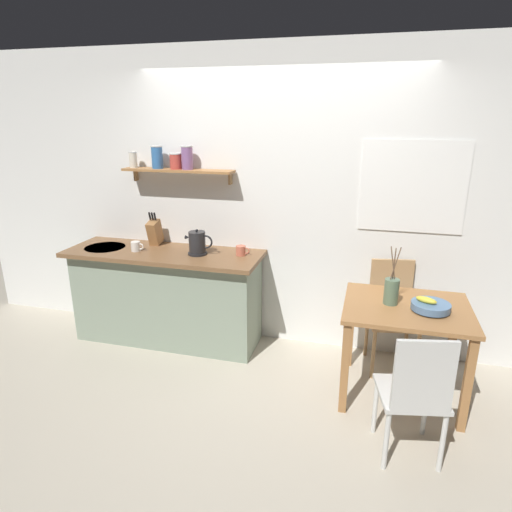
# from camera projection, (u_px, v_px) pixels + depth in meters

# --- Properties ---
(ground_plane) EXTENTS (14.00, 14.00, 0.00)m
(ground_plane) POSITION_uv_depth(u_px,v_px,m) (260.00, 370.00, 3.83)
(ground_plane) COLOR #BCB29E
(back_wall) EXTENTS (6.80, 0.11, 2.70)m
(back_wall) POSITION_uv_depth(u_px,v_px,m) (300.00, 203.00, 3.97)
(back_wall) COLOR white
(back_wall) RESTS_ON ground_plane
(kitchen_counter) EXTENTS (1.83, 0.63, 0.91)m
(kitchen_counter) POSITION_uv_depth(u_px,v_px,m) (167.00, 295.00, 4.23)
(kitchen_counter) COLOR gray
(kitchen_counter) RESTS_ON ground_plane
(wall_shelf) EXTENTS (1.05, 0.20, 0.34)m
(wall_shelf) POSITION_uv_depth(u_px,v_px,m) (172.00, 163.00, 4.00)
(wall_shelf) COLOR #9E6B3D
(dining_table) EXTENTS (0.92, 0.76, 0.75)m
(dining_table) POSITION_uv_depth(u_px,v_px,m) (406.00, 321.00, 3.32)
(dining_table) COLOR #9E6B3D
(dining_table) RESTS_ON ground_plane
(dining_chair_near) EXTENTS (0.47, 0.47, 0.91)m
(dining_chair_near) POSITION_uv_depth(u_px,v_px,m) (415.00, 392.00, 2.69)
(dining_chair_near) COLOR silver
(dining_chair_near) RESTS_ON ground_plane
(dining_chair_far) EXTENTS (0.48, 0.49, 0.92)m
(dining_chair_far) POSITION_uv_depth(u_px,v_px,m) (392.00, 309.00, 3.80)
(dining_chair_far) COLOR tan
(dining_chair_far) RESTS_ON ground_plane
(fruit_bowl) EXTENTS (0.27, 0.27, 0.10)m
(fruit_bowl) POSITION_uv_depth(u_px,v_px,m) (430.00, 306.00, 3.18)
(fruit_bowl) COLOR #51759E
(fruit_bowl) RESTS_ON dining_table
(twig_vase) EXTENTS (0.11, 0.11, 0.44)m
(twig_vase) POSITION_uv_depth(u_px,v_px,m) (391.00, 291.00, 3.29)
(twig_vase) COLOR #567056
(twig_vase) RESTS_ON dining_table
(electric_kettle) EXTENTS (0.26, 0.17, 0.23)m
(electric_kettle) POSITION_uv_depth(u_px,v_px,m) (198.00, 243.00, 3.96)
(electric_kettle) COLOR black
(electric_kettle) RESTS_ON kitchen_counter
(knife_block) EXTENTS (0.09, 0.19, 0.33)m
(knife_block) POSITION_uv_depth(u_px,v_px,m) (155.00, 232.00, 4.24)
(knife_block) COLOR #9E6B3D
(knife_block) RESTS_ON kitchen_counter
(coffee_mug_by_sink) EXTENTS (0.12, 0.08, 0.09)m
(coffee_mug_by_sink) POSITION_uv_depth(u_px,v_px,m) (136.00, 246.00, 4.07)
(coffee_mug_by_sink) COLOR white
(coffee_mug_by_sink) RESTS_ON kitchen_counter
(coffee_mug_spare) EXTENTS (0.12, 0.09, 0.09)m
(coffee_mug_spare) POSITION_uv_depth(u_px,v_px,m) (241.00, 251.00, 3.95)
(coffee_mug_spare) COLOR #C6664C
(coffee_mug_spare) RESTS_ON kitchen_counter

